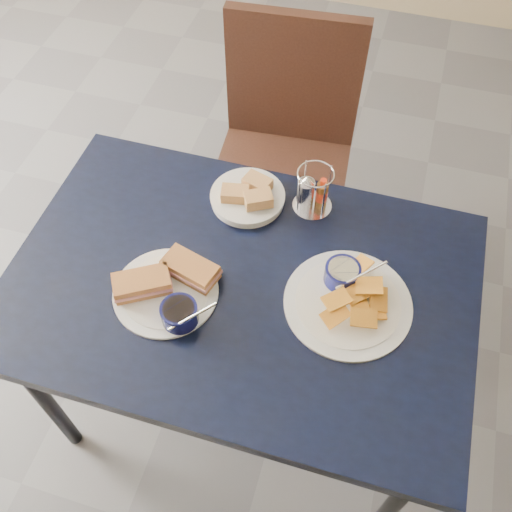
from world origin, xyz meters
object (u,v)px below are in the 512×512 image
(bread_basket, at_px, (248,196))
(plantain_plate, at_px, (347,294))
(condiment_caddy, at_px, (312,192))
(dining_table, at_px, (241,295))
(chair_far, at_px, (288,140))
(sandwich_plate, at_px, (169,288))

(bread_basket, bearing_deg, plantain_plate, -35.91)
(plantain_plate, distance_m, condiment_caddy, 0.31)
(plantain_plate, relative_size, condiment_caddy, 2.35)
(dining_table, height_order, bread_basket, bread_basket)
(chair_far, xyz_separation_m, sandwich_plate, (-0.10, -0.82, 0.21))
(dining_table, distance_m, condiment_caddy, 0.34)
(dining_table, height_order, plantain_plate, plantain_plate)
(dining_table, bearing_deg, bread_basket, 102.43)
(plantain_plate, bearing_deg, condiment_caddy, 119.99)
(dining_table, xyz_separation_m, plantain_plate, (0.27, 0.03, 0.08))
(sandwich_plate, bearing_deg, dining_table, 28.19)
(bread_basket, bearing_deg, sandwich_plate, -105.99)
(sandwich_plate, height_order, condiment_caddy, condiment_caddy)
(dining_table, xyz_separation_m, sandwich_plate, (-0.16, -0.09, 0.09))
(sandwich_plate, height_order, plantain_plate, same)
(plantain_plate, bearing_deg, sandwich_plate, -165.25)
(dining_table, distance_m, sandwich_plate, 0.20)
(dining_table, relative_size, plantain_plate, 3.74)
(dining_table, distance_m, bread_basket, 0.29)
(condiment_caddy, bearing_deg, chair_far, 111.23)
(chair_far, relative_size, bread_basket, 4.76)
(sandwich_plate, xyz_separation_m, condiment_caddy, (0.27, 0.38, 0.03))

